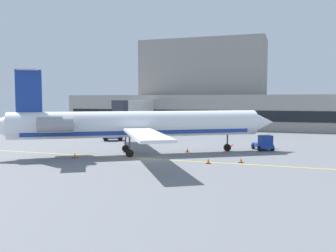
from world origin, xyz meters
The scene contains 12 objects.
ground centered at (0.00, 0.00, -0.05)m, with size 120.00×120.00×0.11m.
terminal_building centered at (-5.46, 49.10, 7.63)m, with size 61.65×16.99×20.76m.
jet_bridge_west centered at (-14.88, 30.98, 4.97)m, with size 2.40×16.63×6.37m.
regional_jet centered at (-2.69, 3.53, 3.58)m, with size 31.86×26.01×9.96m.
baggage_tug centered at (11.66, 11.91, 0.90)m, with size 3.08×3.52×1.98m.
pushback_tractor centered at (-12.15, 15.35, 0.85)m, with size 3.68×3.24×1.82m.
fuel_tank centered at (-8.11, 30.95, 1.25)m, with size 5.88×1.87×2.20m.
marshaller centered at (12.06, 14.27, 0.96)m, with size 0.37×0.81×1.89m.
safety_cone_alpha centered at (2.73, 7.24, 0.25)m, with size 0.47×0.47×0.55m.
safety_cone_bravo centered at (6.91, 0.18, 0.25)m, with size 0.47×0.47×0.55m.
safety_cone_charlie centered at (-8.13, -0.97, 0.25)m, with size 0.47×0.47×0.55m.
safety_cone_delta centered at (10.04, 1.80, 0.25)m, with size 0.47×0.47×0.55m.
Camera 1 is at (14.72, -36.07, 6.64)m, focal length 38.85 mm.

